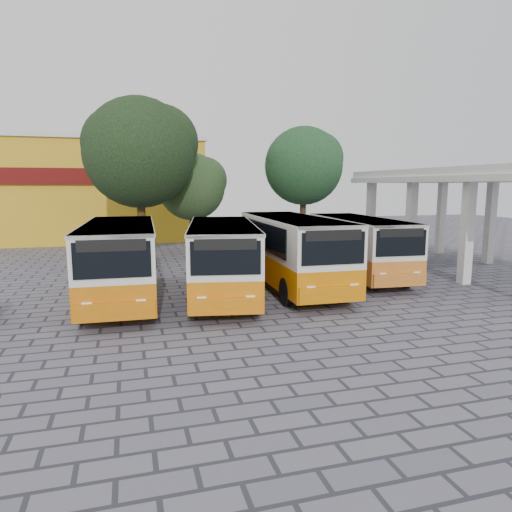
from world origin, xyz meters
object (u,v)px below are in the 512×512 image
object	(u,v)px
bus_centre_right	(293,248)
bus_centre_left	(222,255)
bus_far_left	(120,256)
bus_far_right	(359,243)

from	to	relation	value
bus_centre_right	bus_centre_left	bearing A→B (deg)	-167.42
bus_far_left	bus_far_right	distance (m)	11.45
bus_centre_left	bus_far_right	size ratio (longest dim) A/B	1.04
bus_centre_left	bus_centre_right	world-z (taller)	bus_centre_right
bus_far_right	bus_centre_right	bearing A→B (deg)	-155.80
bus_far_left	bus_far_right	world-z (taller)	bus_far_left
bus_centre_left	bus_centre_right	bearing A→B (deg)	20.95
bus_centre_right	bus_far_right	xyz separation A→B (m)	(4.03, 1.44, -0.12)
bus_far_right	bus_centre_left	bearing A→B (deg)	-159.63
bus_centre_left	bus_far_right	world-z (taller)	bus_centre_left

